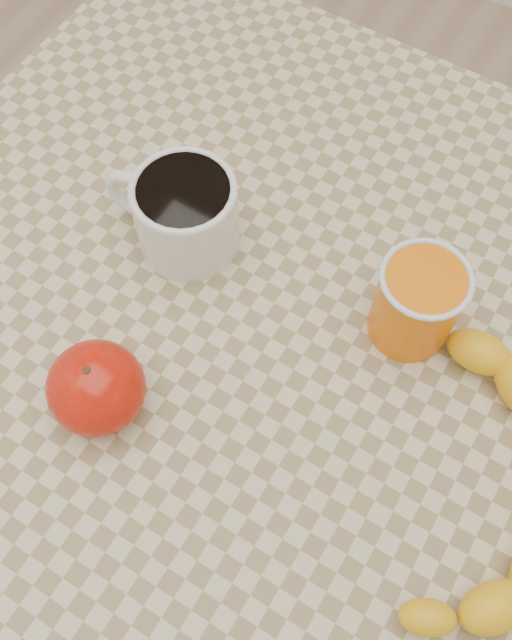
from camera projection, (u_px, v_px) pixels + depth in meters
The scene contains 6 objects.
ground at pixel (256, 508), 1.32m from camera, with size 3.00×3.00×0.00m, color tan.
table at pixel (256, 367), 0.73m from camera, with size 0.80×0.80×0.75m.
coffee_mug at pixel (184, 212), 0.65m from camera, with size 0.14×0.11×0.08m.
orange_juice_glass at pixel (417, 303), 0.61m from camera, with size 0.08×0.08×0.09m.
apple at pixel (96, 388), 0.58m from camera, with size 0.11×0.11×0.08m.
banana at pixel (485, 476), 0.56m from camera, with size 0.29×0.35×0.05m, color yellow, non-canonical shape.
Camera 1 is at (0.15, -0.24, 1.33)m, focal length 40.00 mm.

